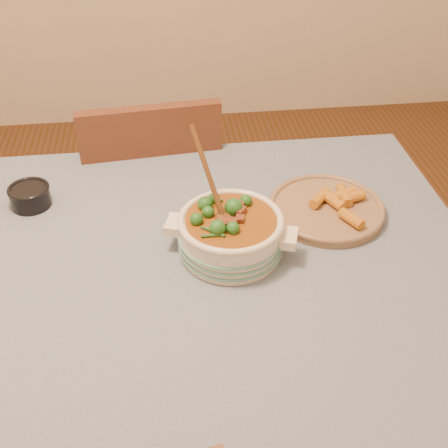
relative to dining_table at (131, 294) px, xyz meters
name	(u,v)px	position (x,y,z in m)	size (l,w,h in m)	color
floor	(153,445)	(0.00, 0.00, -0.66)	(4.50, 4.50, 0.00)	#4A3015
dining_table	(131,294)	(0.00, 0.00, 0.00)	(1.68, 1.08, 0.76)	brown
stew_casserole	(231,231)	(0.25, 0.02, 0.15)	(0.31, 0.30, 0.29)	#ECE2C6
condiment_bowl	(30,195)	(-0.26, 0.28, 0.12)	(0.12, 0.12, 0.06)	black
fried_plate	(326,207)	(0.51, 0.15, 0.11)	(0.32, 0.32, 0.05)	#917350
chair_far	(154,198)	(0.06, 0.61, -0.15)	(0.46, 0.46, 0.91)	#5C2E1C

